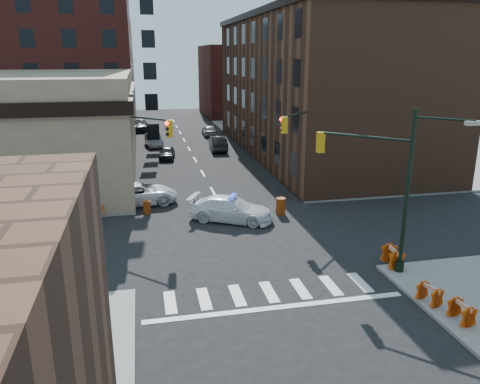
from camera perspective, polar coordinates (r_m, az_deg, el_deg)
name	(u,v)px	position (r m, az deg, el deg)	size (l,w,h in m)	color
ground	(239,238)	(27.90, -0.16, -5.58)	(140.00, 140.00, 0.00)	black
sidewalk_ne	(355,135)	(65.43, 13.90, 6.79)	(34.00, 54.50, 0.15)	gray
apartment_block	(28,42)	(66.66, -24.47, 16.33)	(25.00, 25.00, 24.00)	maroon
commercial_row_ne	(315,89)	(51.33, 9.13, 12.34)	(14.00, 34.00, 14.00)	#523121
filler_nw	(74,70)	(88.01, -19.58, 13.88)	(20.00, 18.00, 16.00)	brown
filler_ne	(249,81)	(85.65, 1.06, 13.40)	(16.00, 16.00, 12.00)	maroon
signal_pole_se	(385,181)	(23.55, 17.24, 1.33)	(5.40, 5.27, 8.00)	black
signal_pole_nw	(134,152)	(31.27, -12.81, 4.73)	(3.58, 3.67, 8.00)	black
signal_pole_ne	(304,145)	(33.20, 7.86, 5.65)	(3.67, 3.58, 8.00)	black
tree_ne_near	(256,119)	(53.35, 2.01, 8.89)	(3.00, 3.00, 4.85)	black
tree_ne_far	(241,111)	(61.09, 0.17, 9.85)	(3.00, 3.00, 4.85)	black
police_car	(231,209)	(30.43, -1.10, -2.09)	(2.23, 5.49, 1.59)	white
pickup	(138,194)	(34.53, -12.34, -0.22)	(2.64, 5.73, 1.59)	white
parked_car_wnear	(167,153)	(49.40, -8.90, 4.76)	(1.54, 3.84, 1.31)	black
parked_car_wfar	(154,140)	(56.46, -10.47, 6.22)	(1.58, 4.53, 1.49)	#93949B
parked_car_wdeep	(139,125)	(68.92, -12.17, 8.00)	(2.31, 5.68, 1.65)	black
parked_car_enear	(218,143)	(53.20, -2.68, 5.95)	(1.75, 5.01, 1.65)	black
parked_car_efar	(209,130)	(63.34, -3.78, 7.53)	(1.72, 4.28, 1.46)	gray
pedestrian_a	(89,190)	(35.99, -17.88, 0.27)	(0.58, 0.38, 1.58)	black
pedestrian_b	(89,200)	(32.89, -17.90, -0.91)	(0.93, 0.72, 1.91)	black
pedestrian_c	(56,197)	(34.64, -21.54, -0.58)	(1.01, 0.42, 1.73)	#202331
barrel_road	(281,206)	(31.83, 4.99, -1.74)	(0.64, 0.64, 1.14)	#F0600B
barrel_bank	(147,207)	(32.50, -11.25, -1.85)	(0.50, 0.50, 0.89)	#EB5F0B
barricade_se_a	(393,257)	(25.03, 18.10, -7.54)	(1.28, 0.64, 0.96)	#E1540A
barricade_se_b	(430,295)	(22.08, 22.11, -11.50)	(1.08, 0.54, 0.81)	#ED500B
barricade_se_c	(462,312)	(21.19, 25.40, -13.11)	(1.10, 0.55, 0.83)	#EA480B
barricade_nw_a	(97,208)	(32.71, -17.00, -1.93)	(1.09, 0.54, 0.82)	#E7550A
barricade_nw_b	(53,201)	(35.33, -21.82, -1.06)	(1.09, 0.55, 0.82)	#C53C09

